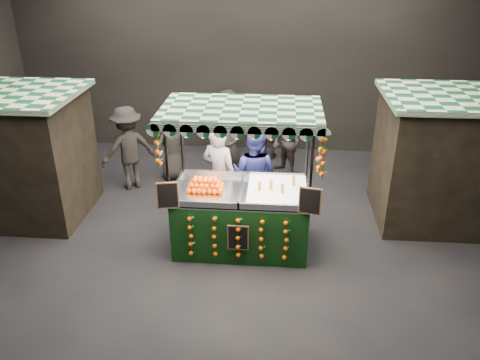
{
  "coord_description": "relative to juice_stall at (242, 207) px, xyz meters",
  "views": [
    {
      "loc": [
        0.95,
        -7.6,
        5.09
      ],
      "look_at": [
        0.27,
        0.37,
        1.22
      ],
      "focal_mm": 36.42,
      "sensor_mm": 36.0,
      "label": 1
    }
  ],
  "objects": [
    {
      "name": "market_hall",
      "position": [
        -0.33,
        -0.06,
        2.55
      ],
      "size": [
        12.1,
        10.1,
        5.05
      ],
      "color": "black",
      "rests_on": "ground"
    },
    {
      "name": "shopper_3",
      "position": [
        -0.73,
        4.38,
        0.06
      ],
      "size": [
        1.3,
        1.26,
        1.78
      ],
      "rotation": [
        0.0,
        0.0,
        0.73
      ],
      "color": "black",
      "rests_on": "ground"
    },
    {
      "name": "vendor_grey",
      "position": [
        -0.51,
        0.9,
        0.19
      ],
      "size": [
        0.88,
        0.76,
        2.05
      ],
      "rotation": [
        0.0,
        0.0,
        2.71
      ],
      "color": "slate",
      "rests_on": "ground"
    },
    {
      "name": "shopper_1",
      "position": [
        0.81,
        3.33,
        -0.03
      ],
      "size": [
        0.97,
        0.99,
        1.61
      ],
      "rotation": [
        0.0,
        0.0,
        -0.86
      ],
      "color": "#292221",
      "rests_on": "ground"
    },
    {
      "name": "shopper_6",
      "position": [
        -0.72,
        4.54,
        -0.05
      ],
      "size": [
        0.47,
        0.63,
        1.57
      ],
      "rotation": [
        0.0,
        0.0,
        -1.4
      ],
      "color": "black",
      "rests_on": "ground"
    },
    {
      "name": "shopper_0",
      "position": [
        -0.54,
        2.6,
        0.13
      ],
      "size": [
        0.78,
        0.59,
        1.93
      ],
      "rotation": [
        0.0,
        0.0,
        0.19
      ],
      "color": "#2C2824",
      "rests_on": "ground"
    },
    {
      "name": "vendor_blue",
      "position": [
        0.15,
        1.14,
        0.13
      ],
      "size": [
        1.12,
        0.98,
        1.92
      ],
      "rotation": [
        0.0,
        0.0,
        2.83
      ],
      "color": "navy",
      "rests_on": "ground"
    },
    {
      "name": "juice_stall",
      "position": [
        0.0,
        0.0,
        0.0
      ],
      "size": [
        2.78,
        1.63,
        2.69
      ],
      "color": "black",
      "rests_on": "ground"
    },
    {
      "name": "shopper_4",
      "position": [
        -1.9,
        2.85,
        -0.04
      ],
      "size": [
        0.92,
        0.9,
        1.59
      ],
      "rotation": [
        0.0,
        0.0,
        3.87
      ],
      "color": "#292521",
      "rests_on": "ground"
    },
    {
      "name": "shopper_5",
      "position": [
        4.17,
        3.2,
        -0.02
      ],
      "size": [
        1.44,
        1.36,
        1.62
      ],
      "rotation": [
        0.0,
        0.0,
        2.42
      ],
      "color": "black",
      "rests_on": "ground"
    },
    {
      "name": "ground",
      "position": [
        -0.33,
        -0.06,
        -0.83
      ],
      "size": [
        12.0,
        12.0,
        0.0
      ],
      "primitive_type": "plane",
      "color": "black",
      "rests_on": "ground"
    },
    {
      "name": "shopper_2",
      "position": [
        0.39,
        4.26,
        -0.06
      ],
      "size": [
        0.97,
        0.58,
        1.54
      ],
      "rotation": [
        0.0,
        0.0,
        2.9
      ],
      "color": "black",
      "rests_on": "ground"
    },
    {
      "name": "neighbour_stall_right",
      "position": [
        4.07,
        1.44,
        0.47
      ],
      "size": [
        3.0,
        2.2,
        2.6
      ],
      "color": "black",
      "rests_on": "ground"
    },
    {
      "name": "shopper_7",
      "position": [
        -2.76,
        2.28,
        0.13
      ],
      "size": [
        1.44,
        1.31,
        1.94
      ],
      "rotation": [
        0.0,
        0.0,
        -2.53
      ],
      "color": "#292522",
      "rests_on": "ground"
    },
    {
      "name": "neighbour_stall_left",
      "position": [
        -4.73,
        0.94,
        0.47
      ],
      "size": [
        3.0,
        2.2,
        2.6
      ],
      "color": "black",
      "rests_on": "ground"
    }
  ]
}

